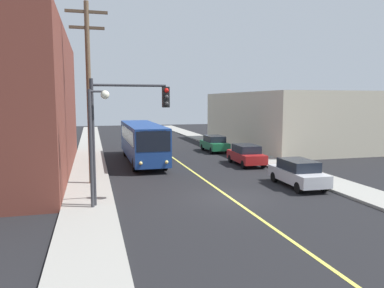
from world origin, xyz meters
TOP-DOWN VIEW (x-y plane):
  - ground_plane at (0.00, 0.00)m, footprint 120.00×120.00m
  - sidewalk_left at (-7.25, 10.00)m, footprint 2.50×90.00m
  - sidewalk_right at (7.25, 10.00)m, footprint 2.50×90.00m
  - lane_stripe_center at (0.00, 15.00)m, footprint 0.16×60.00m
  - building_right_warehouse at (14.50, 20.48)m, footprint 12.00×21.02m
  - city_bus at (-2.95, 12.84)m, footprint 2.58×12.16m
  - parked_car_silver at (4.84, 1.31)m, footprint 1.92×4.45m
  - parked_car_red at (4.87, 9.12)m, footprint 1.95×4.46m
  - parked_car_green at (4.89, 17.19)m, footprint 1.83×4.40m
  - utility_pole_near at (-7.09, 4.88)m, footprint 2.40×0.28m
  - traffic_signal_left_corner at (-5.41, -0.19)m, footprint 3.75×0.48m
  - street_lamp_left at (-6.83, -0.47)m, footprint 0.98×0.40m

SIDE VIEW (x-z plane):
  - ground_plane at x=0.00m, z-range 0.00..0.00m
  - lane_stripe_center at x=0.00m, z-range 0.00..0.01m
  - sidewalk_left at x=-7.25m, z-range 0.00..0.15m
  - sidewalk_right at x=7.25m, z-range 0.00..0.15m
  - parked_car_silver at x=4.84m, z-range 0.03..1.65m
  - parked_car_red at x=4.87m, z-range 0.03..1.65m
  - parked_car_green at x=4.89m, z-range 0.03..1.65m
  - city_bus at x=-2.95m, z-range 0.22..3.42m
  - building_right_warehouse at x=14.50m, z-range 0.00..6.01m
  - street_lamp_left at x=-6.83m, z-range 0.99..6.49m
  - traffic_signal_left_corner at x=-5.41m, z-range 1.30..7.30m
  - utility_pole_near at x=-7.09m, z-range 0.66..11.35m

